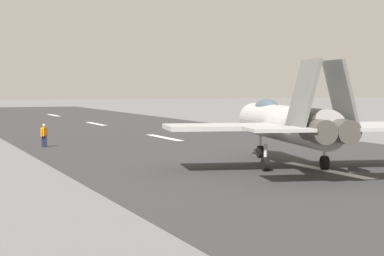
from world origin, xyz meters
name	(u,v)px	position (x,y,z in m)	size (l,w,h in m)	color
ground_plane	(322,170)	(0.00, 0.00, 0.00)	(400.00, 400.00, 0.00)	slate
runway_strip	(323,170)	(-0.02, 0.00, 0.01)	(240.00, 26.00, 0.02)	#313032
fighter_jet	(285,122)	(1.99, 1.18, 2.44)	(17.97, 13.67, 5.64)	#A8A5A5
crew_person	(44,136)	(19.41, 11.15, 0.84)	(0.50, 0.55, 1.69)	#1E2338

